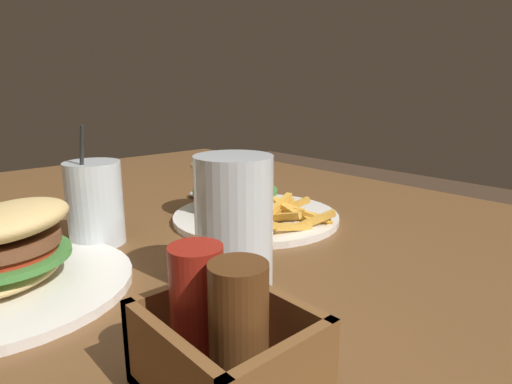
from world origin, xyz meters
TOP-DOWN VIEW (x-y plane):
  - dining_table at (0.00, 0.00)m, footprint 1.46×1.13m
  - meal_plate_near at (0.05, -0.16)m, footprint 0.26×0.26m
  - beer_glass at (-0.14, 0.01)m, footprint 0.08×0.08m
  - juice_glass at (0.08, 0.07)m, footprint 0.07×0.07m
  - spoon at (0.19, -0.19)m, footprint 0.08×0.16m
  - meal_plate_far at (0.01, 0.19)m, footprint 0.26×0.26m
  - condiment_caddy at (-0.27, 0.12)m, footprint 0.12×0.09m

SIDE VIEW (x-z plane):
  - dining_table at x=0.00m, z-range 0.28..0.99m
  - spoon at x=0.19m, z-range 0.71..0.73m
  - meal_plate_far at x=0.01m, z-range 0.70..0.80m
  - meal_plate_near at x=0.05m, z-range 0.70..0.80m
  - condiment_caddy at x=-0.27m, z-range 0.70..0.81m
  - juice_glass at x=0.08m, z-range 0.69..0.85m
  - beer_glass at x=-0.14m, z-range 0.71..0.85m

